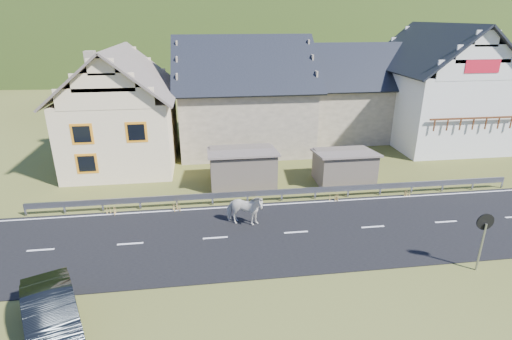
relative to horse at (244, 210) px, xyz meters
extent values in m
plane|color=#3F4116|center=(2.45, -1.12, -0.88)|extent=(160.00, 160.00, 0.00)
cube|color=black|center=(2.45, -1.12, -0.86)|extent=(60.00, 7.00, 0.04)
cube|color=silver|center=(2.45, -1.12, -0.84)|extent=(60.00, 6.60, 0.01)
cube|color=#93969B|center=(2.45, 2.56, -0.30)|extent=(28.00, 0.08, 0.34)
cube|color=#93969B|center=(-11.55, 2.58, -0.53)|extent=(0.10, 0.06, 0.70)
cube|color=#93969B|center=(-9.55, 2.58, -0.53)|extent=(0.10, 0.06, 0.70)
cube|color=#93969B|center=(-7.55, 2.58, -0.53)|extent=(0.10, 0.06, 0.70)
cube|color=#93969B|center=(-5.55, 2.58, -0.53)|extent=(0.10, 0.06, 0.70)
cube|color=#93969B|center=(-3.55, 2.58, -0.53)|extent=(0.10, 0.06, 0.70)
cube|color=#93969B|center=(-1.55, 2.58, -0.53)|extent=(0.10, 0.06, 0.70)
cube|color=#93969B|center=(0.45, 2.58, -0.53)|extent=(0.10, 0.06, 0.70)
cube|color=#93969B|center=(2.45, 2.58, -0.53)|extent=(0.10, 0.06, 0.70)
cube|color=#93969B|center=(4.45, 2.58, -0.53)|extent=(0.10, 0.06, 0.70)
cube|color=#93969B|center=(6.45, 2.58, -0.53)|extent=(0.10, 0.06, 0.70)
cube|color=#93969B|center=(8.45, 2.58, -0.53)|extent=(0.10, 0.06, 0.70)
cube|color=#93969B|center=(10.45, 2.58, -0.53)|extent=(0.10, 0.06, 0.70)
cube|color=#93969B|center=(12.45, 2.58, -0.53)|extent=(0.10, 0.06, 0.70)
cube|color=#93969B|center=(14.45, 2.58, -0.53)|extent=(0.10, 0.06, 0.70)
cube|color=#93969B|center=(16.45, 2.58, -0.53)|extent=(0.10, 0.06, 0.70)
cube|color=#675A4E|center=(0.45, 5.38, 0.22)|extent=(4.30, 3.30, 2.40)
cube|color=#675A4E|center=(6.95, 4.88, 0.12)|extent=(3.80, 2.90, 2.20)
cube|color=beige|center=(-7.55, 10.88, 1.62)|extent=(7.00, 9.00, 5.00)
cube|color=orange|center=(-9.15, 6.38, 2.52)|extent=(1.30, 0.12, 1.30)
cube|color=orange|center=(-5.95, 6.38, 2.52)|extent=(1.30, 0.12, 1.30)
cube|color=orange|center=(-9.15, 6.38, 0.62)|extent=(1.30, 0.12, 1.30)
cube|color=tan|center=(-9.55, 12.38, 5.68)|extent=(0.70, 0.70, 2.40)
cube|color=tan|center=(1.45, 13.88, 1.62)|extent=(10.00, 9.00, 5.00)
cube|color=tan|center=(11.45, 15.88, 1.42)|extent=(9.00, 8.00, 4.60)
cube|color=silver|center=(17.45, 12.88, 2.12)|extent=(8.00, 10.00, 6.00)
cube|color=red|center=(17.45, 7.85, 5.92)|extent=(2.60, 0.06, 0.90)
cube|color=#562E14|center=(17.45, 7.63, 2.32)|extent=(6.80, 0.12, 0.12)
ellipsoid|color=#243914|center=(7.45, 178.88, -20.88)|extent=(440.00, 280.00, 260.00)
ellipsoid|color=black|center=(-52.55, 108.88, 5.12)|extent=(76.00, 50.00, 28.00)
imported|color=silver|center=(0.00, 0.00, 0.00)|extent=(1.50, 2.19, 1.69)
imported|color=black|center=(-7.19, -6.57, -0.13)|extent=(3.27, 4.82, 1.50)
cylinder|color=#93969B|center=(9.32, -5.16, 0.22)|extent=(0.09, 0.09, 2.21)
cylinder|color=black|center=(9.32, -5.07, 1.38)|extent=(0.73, 0.10, 0.73)
cylinder|color=white|center=(9.32, -5.02, 1.38)|extent=(0.62, 0.07, 0.62)
camera|label=1|loc=(-1.85, -18.03, 9.21)|focal=28.00mm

